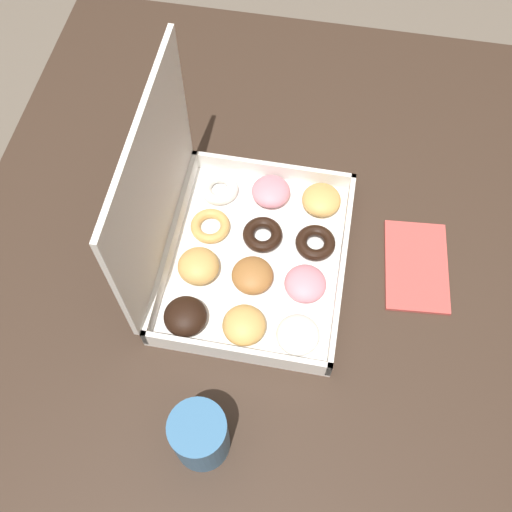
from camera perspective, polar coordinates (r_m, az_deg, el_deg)
The scene contains 5 objects.
ground_plane at distance 1.62m, azimuth 1.14°, elevation -14.67°, with size 8.00×8.00×0.00m, color #6B6054.
dining_table at distance 1.00m, azimuth 1.79°, elevation -5.90°, with size 1.25×1.04×0.73m.
donut_box at distance 0.91m, azimuth -2.07°, elevation 1.03°, with size 0.34×0.28×0.30m.
coffee_mug at distance 0.81m, azimuth -5.37°, elevation -16.65°, with size 0.07×0.07×0.10m.
paper_napkin at distance 0.98m, azimuth 15.02°, elevation -0.92°, with size 0.17×0.11×0.01m.
Camera 1 is at (-0.38, -0.04, 1.57)m, focal length 42.00 mm.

